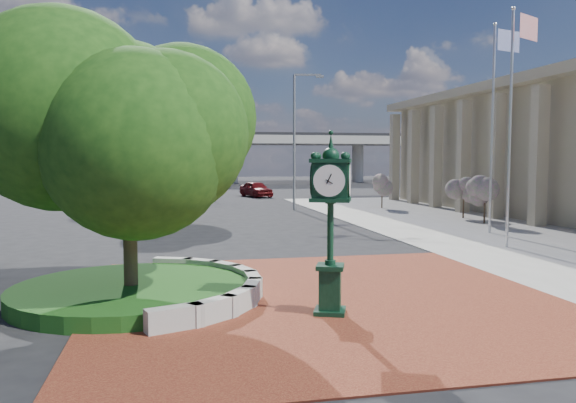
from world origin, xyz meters
The scene contains 17 objects.
ground centered at (0.00, 0.00, 0.00)m, with size 200.00×200.00×0.00m, color black.
plaza centered at (0.00, -1.00, 0.02)m, with size 12.00×12.00×0.04m, color maroon.
sidewalk centered at (16.00, 10.00, 0.02)m, with size 20.00×50.00×0.04m, color #9E9B93.
planter_wall centered at (-2.71, 0.00, 0.27)m, with size 2.96×6.77×0.54m.
grass_bed centered at (-5.00, 0.00, 0.20)m, with size 6.10×6.10×0.40m, color #154012.
overpass centered at (-0.22, 70.00, 6.54)m, with size 90.00×12.00×7.50m.
tree_planter centered at (-5.00, 0.00, 3.72)m, with size 5.20×5.20×6.33m.
tree_street centered at (-4.00, 18.00, 3.24)m, with size 4.40×4.40×5.45m.
post_clock centered at (-0.31, -2.44, 2.34)m, with size 1.09×1.09×4.26m.
parked_car centered at (4.05, 38.66, 0.77)m, with size 1.82×4.52×1.54m, color #530B0E.
flagpole_a centered at (9.64, 5.76, 5.02)m, with size 1.45×0.69×9.80m.
flagpole_b centered at (11.40, 9.92, 5.24)m, with size 1.57×0.43×10.22m.
street_lamp_near centered at (4.92, 24.30, 5.68)m, with size 2.17×0.52×9.69m.
street_lamp_far centered at (-0.35, 43.59, 4.90)m, with size 1.88×0.29×8.36m.
shrub_near centered at (13.32, 13.59, 1.59)m, with size 1.20×1.20×2.20m.
shrub_mid centered at (13.67, 16.57, 1.59)m, with size 1.20×1.20×2.20m.
shrub_far centered at (11.34, 24.24, 1.59)m, with size 1.20×1.20×2.20m.
Camera 1 is at (-3.92, -14.96, 3.67)m, focal length 35.00 mm.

